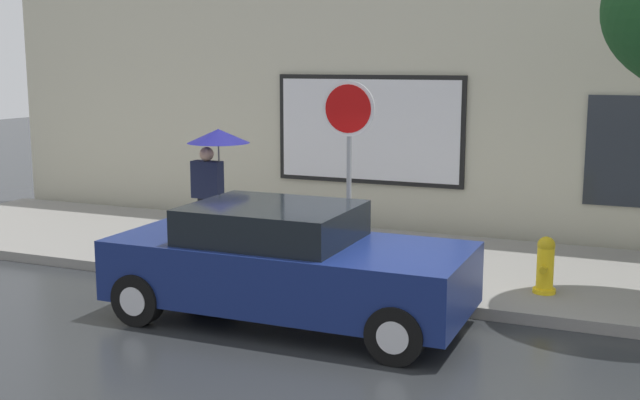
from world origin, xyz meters
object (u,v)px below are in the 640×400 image
Objects in this scene: parked_car at (286,264)px; pedestrian_with_umbrella at (215,154)px; stop_sign at (349,140)px; fire_hydrant at (545,266)px.

pedestrian_with_umbrella is at bearing 134.91° from parked_car.
pedestrian_with_umbrella is 0.71× the size of stop_sign.
pedestrian_with_umbrella is (-5.17, 0.44, 1.17)m from fire_hydrant.
fire_hydrant is at bearing -4.83° from pedestrian_with_umbrella.
parked_car is 2.23× the size of pedestrian_with_umbrella.
fire_hydrant is 3.10m from stop_sign.
fire_hydrant is at bearing 34.57° from parked_car.
parked_car is 3.49m from pedestrian_with_umbrella.
stop_sign reaches higher than fire_hydrant.
fire_hydrant is (2.81, 1.94, -0.20)m from parked_car.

